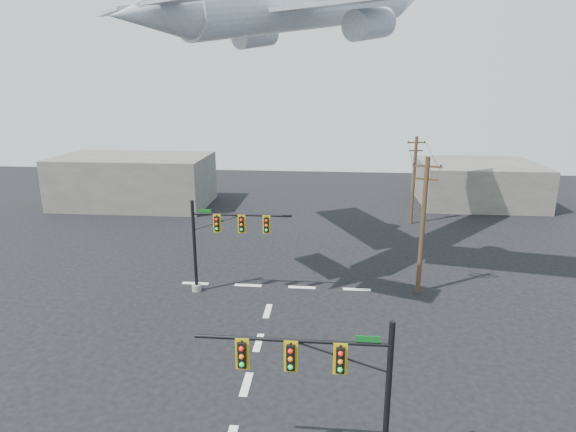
# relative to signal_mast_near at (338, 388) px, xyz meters

# --- Properties ---
(ground) EXTENTS (120.00, 120.00, 0.00)m
(ground) POSITION_rel_signal_mast_near_xyz_m (-4.40, 5.18, -3.71)
(ground) COLOR black
(ground) RESTS_ON ground
(lane_markings) EXTENTS (14.00, 21.20, 0.01)m
(lane_markings) POSITION_rel_signal_mast_near_xyz_m (-4.40, 10.51, -3.70)
(lane_markings) COLOR silver
(lane_markings) RESTS_ON ground
(signal_mast_near) EXTENTS (7.43, 0.71, 6.48)m
(signal_mast_near) POSITION_rel_signal_mast_near_xyz_m (0.00, 0.00, 0.00)
(signal_mast_near) COLOR gray
(signal_mast_near) RESTS_ON ground
(signal_mast_far) EXTENTS (7.21, 0.74, 6.74)m
(signal_mast_far) POSITION_rel_signal_mast_near_xyz_m (-8.17, 15.84, 0.13)
(signal_mast_far) COLOR gray
(signal_mast_far) RESTS_ON ground
(utility_pole_a) EXTENTS (1.90, 0.73, 9.77)m
(utility_pole_a) POSITION_rel_signal_mast_near_xyz_m (5.92, 17.14, 1.40)
(utility_pole_a) COLOR #48301F
(utility_pole_a) RESTS_ON ground
(utility_pole_b) EXTENTS (1.87, 0.37, 9.24)m
(utility_pole_b) POSITION_rel_signal_mast_near_xyz_m (8.10, 34.84, 1.13)
(utility_pole_b) COLOR #48301F
(utility_pole_b) RESTS_ON ground
(power_lines) EXTENTS (3.90, 17.70, 0.03)m
(power_lines) POSITION_rel_signal_mast_near_xyz_m (7.01, 25.99, 5.11)
(power_lines) COLOR black
(airliner) EXTENTS (25.66, 27.86, 8.35)m
(airliner) POSITION_rel_signal_mast_near_xyz_m (-2.36, 21.92, 16.17)
(airliner) COLOR silver
(building_left) EXTENTS (18.00, 10.00, 6.00)m
(building_left) POSITION_rel_signal_mast_near_xyz_m (-24.40, 40.18, -0.71)
(building_left) COLOR slate
(building_left) RESTS_ON ground
(building_right) EXTENTS (14.00, 12.00, 5.00)m
(building_right) POSITION_rel_signal_mast_near_xyz_m (17.60, 45.18, -1.21)
(building_right) COLOR slate
(building_right) RESTS_ON ground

